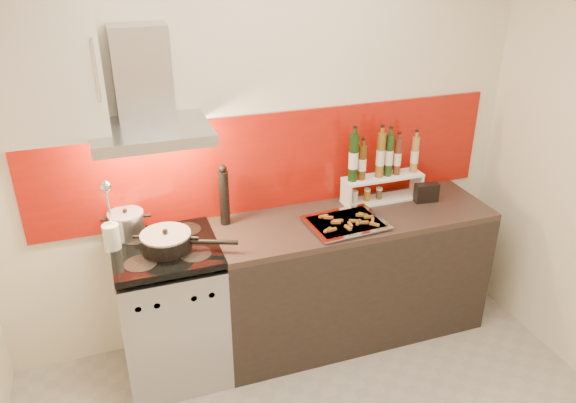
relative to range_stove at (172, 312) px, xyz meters
name	(u,v)px	position (x,y,z in m)	size (l,w,h in m)	color
back_wall	(264,150)	(0.70, 0.30, 0.86)	(3.40, 0.02, 2.60)	silver
backsplash	(273,162)	(0.75, 0.29, 0.78)	(3.00, 0.02, 0.64)	maroon
range_stove	(172,312)	(0.00, 0.00, 0.00)	(0.60, 0.60, 0.91)	#B7B7BA
counter	(351,275)	(1.20, 0.00, 0.01)	(1.80, 0.60, 0.90)	black
range_hood	(146,98)	(0.00, 0.14, 1.30)	(0.62, 0.50, 0.61)	#B7B7BA
upper_cabinet	(25,67)	(-0.55, 0.13, 1.51)	(0.70, 0.35, 0.72)	beige
stock_pot	(127,224)	(-0.19, 0.19, 0.55)	(0.21, 0.21, 0.18)	#B7B7BA
saute_pan	(167,241)	(0.01, -0.04, 0.52)	(0.53, 0.31, 0.13)	black
utensil_jar	(111,230)	(-0.28, 0.06, 0.59)	(0.10, 0.14, 0.45)	silver
pepper_mill	(224,196)	(0.40, 0.17, 0.65)	(0.06, 0.06, 0.39)	black
step_shelf	(380,171)	(1.45, 0.15, 0.67)	(0.55, 0.15, 0.49)	white
caddy_box	(426,193)	(1.74, 0.04, 0.52)	(0.16, 0.07, 0.13)	black
baking_tray	(346,223)	(1.10, -0.09, 0.47)	(0.49, 0.39, 0.03)	silver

